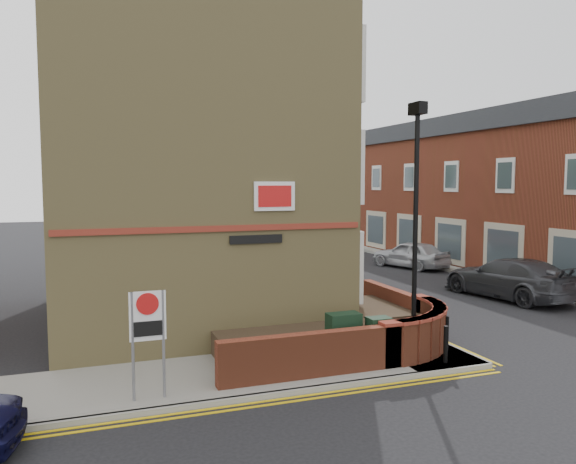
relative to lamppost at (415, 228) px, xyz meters
The scene contains 27 objects.
ground 3.90m from the lamppost, 143.13° to the right, with size 120.00×120.00×0.00m, color black.
pavement_corner 6.07m from the lamppost, behind, with size 13.00×3.00×0.12m, color gray.
pavement_main 15.17m from the lamppost, 88.45° to the left, with size 2.00×32.00×0.12m, color gray.
pavement_far 16.73m from the lamppost, 45.99° to the left, with size 4.00×40.00×0.12m, color gray.
kerb_side 6.18m from the lamppost, 166.76° to the right, with size 13.00×0.15×0.12m, color gray.
kerb_main_near 15.22m from the lamppost, 84.60° to the left, with size 0.15×32.00×0.12m, color gray.
kerb_main_far 15.44m from the lamppost, 51.46° to the left, with size 0.15×40.00×0.12m, color gray.
yellow_lines_side 6.27m from the lamppost, 164.13° to the right, with size 13.00×0.28×0.01m, color gold.
yellow_lines_main 15.26m from the lamppost, 83.64° to the left, with size 0.28×32.00×0.01m, color gold.
corner_building 8.62m from the lamppost, 123.16° to the left, with size 8.95×10.40×13.60m.
garden_wall 3.93m from the lamppost, 140.91° to the left, with size 6.80×6.00×1.20m, color brown, non-canonical shape.
lamppost is the anchor object (origin of this frame).
utility_cabinet_large 3.24m from the lamppost, behind, with size 0.80×0.45×1.20m, color black.
utility_cabinet_small 2.90m from the lamppost, 169.70° to the right, with size 0.55×0.40×1.10m, color black.
bollard_near 2.91m from the lamppost, 63.43° to the right, with size 0.11×0.11×0.90m, color black.
bollard_far 2.95m from the lamppost, ahead, with size 0.11×0.11×0.90m, color black.
zone_sign 6.85m from the lamppost, behind, with size 0.72×0.07×2.20m.
far_terrace 20.41m from the lamppost, 50.77° to the left, with size 5.40×30.40×8.00m.
far_terrace_cream 39.00m from the lamppost, 70.68° to the left, with size 5.40×12.40×8.00m.
tree_near 12.92m from the lamppost, 88.22° to the left, with size 3.64×3.65×6.70m.
tree_mid 20.93m from the lamppost, 88.90° to the left, with size 4.03×4.03×7.42m.
tree_far 28.89m from the lamppost, 89.21° to the left, with size 3.81×3.81×7.00m.
traffic_light_assembly 23.82m from the lamppost, 88.07° to the left, with size 0.20×0.16×4.20m.
silver_car_near 12.82m from the lamppost, 80.83° to the left, with size 1.55×4.46×1.47m, color #989A9F.
red_car_main 18.08m from the lamppost, 82.93° to the left, with size 2.39×5.19×1.44m, color maroon.
grey_car_far 9.65m from the lamppost, 34.69° to the left, with size 2.22×5.45×1.58m, color #34353A.
silver_car_far 15.96m from the lamppost, 58.02° to the left, with size 1.70×4.23×1.44m, color #B6B7BE.
Camera 1 is at (-6.12, -10.76, 4.46)m, focal length 35.00 mm.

